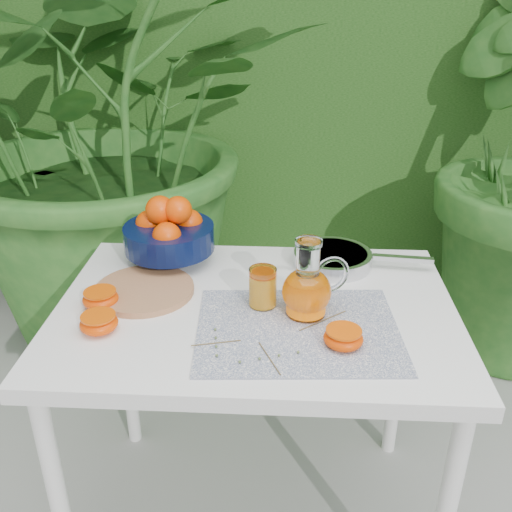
# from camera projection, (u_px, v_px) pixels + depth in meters

# --- Properties ---
(hedge_backdrop) EXTENTS (8.00, 1.65, 2.50)m
(hedge_backdrop) POSITION_uv_depth(u_px,v_px,m) (315.00, 39.00, 2.99)
(hedge_backdrop) COLOR #174413
(hedge_backdrop) RESTS_ON ground
(potted_plant_left) EXTENTS (2.33, 2.33, 1.95)m
(potted_plant_left) POSITION_uv_depth(u_px,v_px,m) (115.00, 117.00, 2.32)
(potted_plant_left) COLOR #245C1F
(potted_plant_left) RESTS_ON ground
(white_table) EXTENTS (1.00, 0.70, 0.75)m
(white_table) POSITION_uv_depth(u_px,v_px,m) (256.00, 333.00, 1.47)
(white_table) COLOR white
(white_table) RESTS_ON ground
(placemat) EXTENTS (0.49, 0.39, 0.00)m
(placemat) POSITION_uv_depth(u_px,v_px,m) (298.00, 329.00, 1.33)
(placemat) COLOR #0E204F
(placemat) RESTS_ON white_table
(cutting_board) EXTENTS (0.26, 0.26, 0.02)m
(cutting_board) POSITION_uv_depth(u_px,v_px,m) (144.00, 290.00, 1.49)
(cutting_board) COLOR #A9754C
(cutting_board) RESTS_ON white_table
(fruit_bowl) EXTENTS (0.28, 0.28, 0.20)m
(fruit_bowl) POSITION_uv_depth(u_px,v_px,m) (169.00, 232.00, 1.61)
(fruit_bowl) COLOR black
(fruit_bowl) RESTS_ON white_table
(juice_pitcher) EXTENTS (0.18, 0.15, 0.20)m
(juice_pitcher) POSITION_uv_depth(u_px,v_px,m) (308.00, 289.00, 1.36)
(juice_pitcher) COLOR white
(juice_pitcher) RESTS_ON white_table
(juice_tumbler) EXTENTS (0.09, 0.09, 0.10)m
(juice_tumbler) POSITION_uv_depth(u_px,v_px,m) (263.00, 288.00, 1.41)
(juice_tumbler) COLOR white
(juice_tumbler) RESTS_ON white_table
(saute_pan) EXTENTS (0.40, 0.24, 0.04)m
(saute_pan) POSITION_uv_depth(u_px,v_px,m) (334.00, 258.00, 1.62)
(saute_pan) COLOR silver
(saute_pan) RESTS_ON white_table
(orange_halves) EXTENTS (0.69, 0.24, 0.04)m
(orange_halves) POSITION_uv_depth(u_px,v_px,m) (177.00, 319.00, 1.34)
(orange_halves) COLOR #DF5E02
(orange_halves) RESTS_ON white_table
(thyme_sprigs) EXTENTS (0.36, 0.28, 0.01)m
(thyme_sprigs) POSITION_uv_depth(u_px,v_px,m) (273.00, 339.00, 1.29)
(thyme_sprigs) COLOR brown
(thyme_sprigs) RESTS_ON white_table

